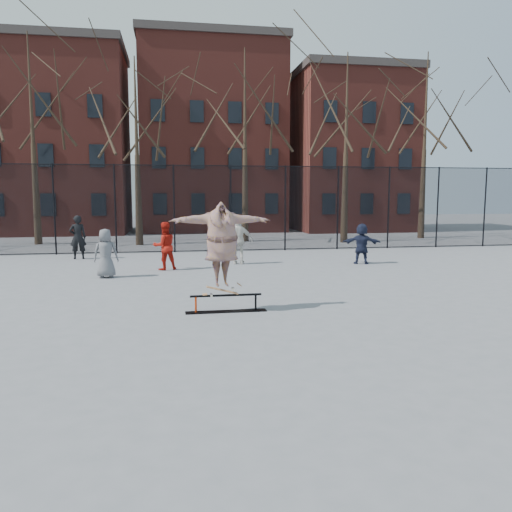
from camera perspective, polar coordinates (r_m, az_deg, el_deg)
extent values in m
plane|color=slate|center=(10.59, -1.02, -7.60)|extent=(100.00, 100.00, 0.00)
cube|color=black|center=(11.54, -3.44, -6.34)|extent=(1.86, 0.28, 0.01)
cylinder|color=red|center=(11.45, -6.89, -5.54)|extent=(0.05, 0.05, 0.38)
cylinder|color=black|center=(11.59, -0.04, -5.33)|extent=(0.05, 0.05, 0.38)
cylinder|color=black|center=(11.46, -3.45, -4.51)|extent=(1.64, 0.05, 0.05)
imported|color=#4E3E9C|center=(11.28, -3.93, 0.84)|extent=(2.41, 0.90, 1.91)
imported|color=slate|center=(16.70, -16.79, 0.30)|extent=(0.78, 0.52, 1.58)
imported|color=black|center=(21.83, -19.69, 2.03)|extent=(0.73, 0.56, 1.81)
imported|color=#B3190F|center=(17.94, -10.41, 1.13)|extent=(0.98, 0.86, 1.70)
imported|color=silver|center=(19.07, -1.97, 1.76)|extent=(1.13, 0.65, 1.81)
imported|color=#1C2138|center=(19.59, 11.98, 1.40)|extent=(1.52, 0.92, 1.56)
cylinder|color=black|center=(23.69, -22.07, 4.96)|extent=(0.07, 0.07, 4.00)
cylinder|color=black|center=(23.27, -15.78, 5.18)|extent=(0.07, 0.07, 4.00)
cylinder|color=black|center=(23.14, -9.34, 5.35)|extent=(0.07, 0.07, 4.00)
cylinder|color=black|center=(23.30, -2.91, 5.44)|extent=(0.07, 0.07, 4.00)
cylinder|color=black|center=(23.75, 3.36, 5.47)|extent=(0.07, 0.07, 4.00)
cylinder|color=black|center=(24.46, 9.33, 5.44)|extent=(0.07, 0.07, 4.00)
cylinder|color=black|center=(25.42, 14.91, 5.36)|extent=(0.07, 0.07, 4.00)
cylinder|color=black|center=(26.60, 20.03, 5.24)|extent=(0.07, 0.07, 4.00)
cylinder|color=black|center=(27.98, 24.69, 5.09)|extent=(0.07, 0.07, 4.00)
cube|color=black|center=(23.19, -5.87, 5.41)|extent=(34.00, 0.01, 4.00)
cylinder|color=black|center=(23.21, -5.93, 10.25)|extent=(34.00, 0.04, 0.04)
cone|color=black|center=(28.79, -23.77, 5.80)|extent=(0.40, 0.40, 4.62)
cone|color=black|center=(26.67, -12.86, 6.16)|extent=(0.40, 0.40, 4.62)
cone|color=black|center=(28.22, -1.43, 6.38)|extent=(0.40, 0.40, 4.62)
cone|color=black|center=(28.29, 10.12, 6.28)|extent=(0.40, 0.40, 4.62)
cone|color=black|center=(31.72, 18.77, 6.09)|extent=(0.40, 0.40, 4.62)
cube|color=maroon|center=(37.04, -21.70, 11.79)|extent=(9.00, 7.00, 12.00)
cube|color=maroon|center=(36.45, -4.94, 13.14)|extent=(10.00, 7.00, 13.00)
cube|color=maroon|center=(38.51, 10.38, 11.23)|extent=(8.00, 7.00, 11.00)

